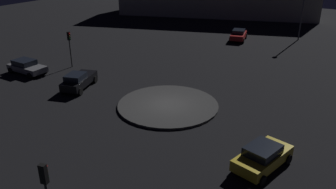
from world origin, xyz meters
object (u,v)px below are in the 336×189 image
traffic_light_south (69,42)px  traffic_light_east (47,189)px  car_black (79,80)px  car_red (238,35)px  car_yellow (263,156)px  car_grey (27,66)px

traffic_light_south → traffic_light_east: size_ratio=0.92×
car_black → car_red: bearing=-32.0°
car_black → traffic_light_south: bearing=33.4°
traffic_light_south → traffic_light_east: bearing=-33.6°
car_yellow → car_red: 30.88m
car_black → traffic_light_east: bearing=-156.4°
car_black → car_grey: (-0.26, -7.72, -0.08)m
car_yellow → car_black: 18.85m
car_yellow → car_red: (-28.36, -12.23, 0.00)m
car_grey → traffic_light_east: traffic_light_east is taller
car_yellow → traffic_light_south: 24.98m
car_black → traffic_light_east: size_ratio=1.11×
car_grey → traffic_light_south: size_ratio=1.10×
car_red → traffic_light_east: 39.43m
car_red → traffic_light_east: (38.90, 6.08, 2.24)m
car_black → car_red: car_black is taller
car_yellow → car_grey: (-3.78, -26.24, -0.05)m
car_grey → traffic_light_south: traffic_light_south is taller
car_black → traffic_light_south: traffic_light_south is taller
car_yellow → traffic_light_east: 12.41m
car_yellow → car_grey: car_yellow is taller
car_yellow → car_grey: 26.51m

